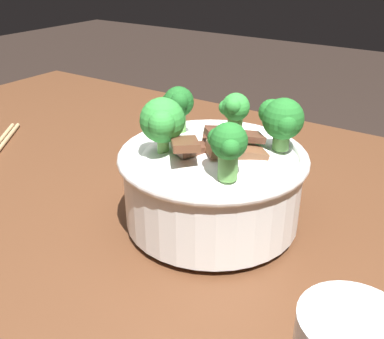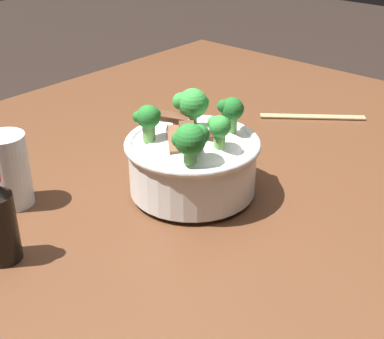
{
  "view_description": "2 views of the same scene",
  "coord_description": "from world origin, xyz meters",
  "views": [
    {
      "loc": [
        -0.37,
        0.29,
        1.04
      ],
      "look_at": [
        -0.1,
        -0.11,
        0.8
      ],
      "focal_mm": 42.57,
      "sensor_mm": 36.0,
      "label": 1
    },
    {
      "loc": [
        -0.7,
        -0.6,
        1.19
      ],
      "look_at": [
        -0.13,
        -0.09,
        0.78
      ],
      "focal_mm": 51.49,
      "sensor_mm": 36.0,
      "label": 2
    }
  ],
  "objects": [
    {
      "name": "dining_table",
      "position": [
        0.0,
        0.0,
        0.6
      ],
      "size": [
        1.17,
        0.98,
        0.74
      ],
      "color": "#56331E",
      "rests_on": "ground"
    },
    {
      "name": "rice_bowl",
      "position": [
        -0.14,
        -0.1,
        0.81
      ],
      "size": [
        0.21,
        0.21,
        0.15
      ],
      "color": "white",
      "rests_on": "dining_table"
    },
    {
      "name": "drinking_glass",
      "position": [
        -0.34,
        0.09,
        0.79
      ],
      "size": [
        0.06,
        0.06,
        0.11
      ],
      "color": "white",
      "rests_on": "dining_table"
    },
    {
      "name": "chopsticks_pair",
      "position": [
        0.26,
        -0.09,
        0.75
      ],
      "size": [
        0.15,
        0.18,
        0.01
      ],
      "color": "tan",
      "rests_on": "dining_table"
    }
  ]
}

